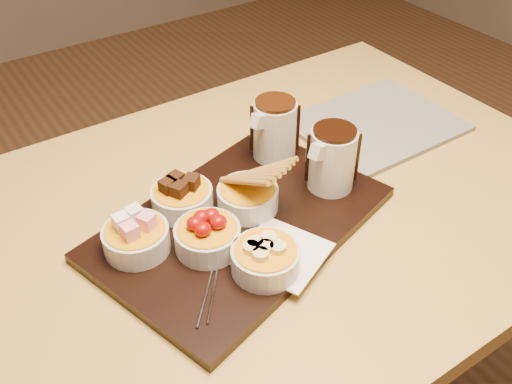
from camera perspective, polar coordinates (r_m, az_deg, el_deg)
dining_table at (r=1.03m, az=0.21°, el=-5.60°), size 1.20×0.80×0.75m
serving_board at (r=0.92m, az=-1.55°, el=-3.13°), size 0.53×0.42×0.02m
napkin at (r=0.86m, az=2.63°, el=-6.15°), size 0.16×0.16×0.00m
bowl_marshmallows at (r=0.87m, az=-11.87°, el=-4.64°), size 0.10×0.10×0.04m
bowl_cake at (r=0.93m, az=-7.39°, el=-0.72°), size 0.10×0.10×0.04m
bowl_strawberries at (r=0.86m, az=-4.85°, el=-4.61°), size 0.10×0.10×0.04m
bowl_biscotti at (r=0.92m, az=-0.83°, el=-0.62°), size 0.10×0.10×0.04m
bowl_bananas at (r=0.82m, az=0.95°, el=-6.80°), size 0.10×0.10×0.04m
pitcher_dark_chocolate at (r=0.96m, az=7.62°, el=3.21°), size 0.10×0.10×0.11m
pitcher_milk_chocolate at (r=1.03m, az=1.88°, el=6.18°), size 0.10×0.10×0.11m
fondue_skewers at (r=0.85m, az=-4.04°, el=-6.47°), size 0.21×0.20×0.01m
newspaper at (r=1.19m, az=11.90°, el=6.66°), size 0.31×0.25×0.01m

